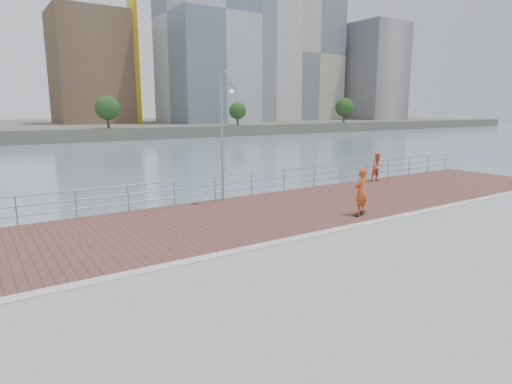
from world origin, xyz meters
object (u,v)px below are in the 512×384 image
street_lamp (226,115)px  bystander (378,167)px  guardrail (195,188)px  skateboarder (361,191)px

street_lamp → bystander: size_ratio=3.31×
street_lamp → bystander: (10.41, 0.26, -3.09)m
guardrail → bystander: bearing=-3.2°
bystander → guardrail: bearing=-171.7°
street_lamp → bystander: 10.86m
street_lamp → guardrail: bearing=142.2°
street_lamp → skateboarder: bearing=-56.9°
bystander → skateboarder: bearing=-132.2°
skateboarder → bystander: 8.87m
street_lamp → skateboarder: street_lamp is taller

